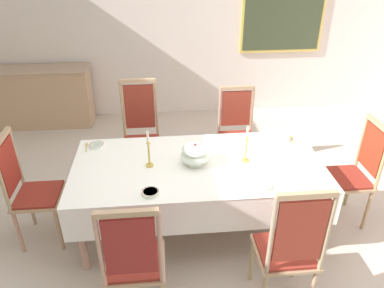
{
  "coord_description": "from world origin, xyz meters",
  "views": [
    {
      "loc": [
        -0.32,
        -2.77,
        2.59
      ],
      "look_at": [
        -0.06,
        0.06,
        0.98
      ],
      "focal_mm": 34.46,
      "sensor_mm": 36.0,
      "label": 1
    }
  ],
  "objects": [
    {
      "name": "tablecloth",
      "position": [
        0.0,
        0.08,
        0.67
      ],
      "size": [
        2.3,
        1.12,
        0.34
      ],
      "color": "white",
      "rests_on": "dining_table"
    },
    {
      "name": "chair_north_a",
      "position": [
        -0.56,
        1.04,
        0.61
      ],
      "size": [
        0.44,
        0.42,
        1.21
      ],
      "rotation": [
        0.0,
        0.0,
        3.14
      ],
      "color": "tan",
      "rests_on": "ground"
    },
    {
      "name": "soup_tureen",
      "position": [
        -0.03,
        0.08,
        0.86
      ],
      "size": [
        0.27,
        0.27,
        0.21
      ],
      "color": "white",
      "rests_on": "tablecloth"
    },
    {
      "name": "bowl_near_right",
      "position": [
        0.91,
        0.45,
        0.78
      ],
      "size": [
        0.15,
        0.15,
        0.03
      ],
      "color": "white",
      "rests_on": "tablecloth"
    },
    {
      "name": "chair_south_a",
      "position": [
        -0.56,
        -0.87,
        0.58
      ],
      "size": [
        0.44,
        0.42,
        1.14
      ],
      "color": "#A97D5C",
      "rests_on": "ground"
    },
    {
      "name": "bowl_far_left",
      "position": [
        0.5,
        -0.34,
        0.77
      ],
      "size": [
        0.14,
        0.14,
        0.03
      ],
      "color": "white",
      "rests_on": "tablecloth"
    },
    {
      "name": "bowl_far_right",
      "position": [
        -0.43,
        -0.34,
        0.78
      ],
      "size": [
        0.15,
        0.15,
        0.03
      ],
      "color": "white",
      "rests_on": "tablecloth"
    },
    {
      "name": "chair_head_west",
      "position": [
        -1.55,
        0.08,
        0.58
      ],
      "size": [
        0.42,
        0.44,
        1.12
      ],
      "rotation": [
        0.0,
        0.0,
        -1.57
      ],
      "color": "tan",
      "rests_on": "ground"
    },
    {
      "name": "candlestick_west",
      "position": [
        -0.44,
        0.08,
        0.9
      ],
      "size": [
        0.07,
        0.07,
        0.36
      ],
      "color": "gold",
      "rests_on": "tablecloth"
    },
    {
      "name": "ground",
      "position": [
        0.0,
        0.0,
        -0.02
      ],
      "size": [
        7.32,
        5.84,
        0.04
      ],
      "primitive_type": "cube",
      "color": "#BDAC9F"
    },
    {
      "name": "spoon_primary",
      "position": [
        -1.08,
        0.52,
        0.76
      ],
      "size": [
        0.04,
        0.18,
        0.01
      ],
      "rotation": [
        0.0,
        0.0,
        0.12
      ],
      "color": "gold",
      "rests_on": "tablecloth"
    },
    {
      "name": "sideboard",
      "position": [
        -2.08,
        2.64,
        0.45
      ],
      "size": [
        1.44,
        0.48,
        0.9
      ],
      "rotation": [
        0.0,
        0.0,
        3.14
      ],
      "color": "tan",
      "rests_on": "ground"
    },
    {
      "name": "framed_painting",
      "position": [
        1.6,
        2.89,
        1.75
      ],
      "size": [
        1.28,
        0.05,
        1.53
      ],
      "color": "#D1B251"
    },
    {
      "name": "chair_head_east",
      "position": [
        1.55,
        0.08,
        0.57
      ],
      "size": [
        0.42,
        0.44,
        1.1
      ],
      "rotation": [
        0.0,
        0.0,
        1.57
      ],
      "color": "tan",
      "rests_on": "ground"
    },
    {
      "name": "chair_north_b",
      "position": [
        0.57,
        1.03,
        0.57
      ],
      "size": [
        0.44,
        0.42,
        1.09
      ],
      "rotation": [
        0.0,
        0.0,
        3.14
      ],
      "color": "tan",
      "rests_on": "ground"
    },
    {
      "name": "chair_south_b",
      "position": [
        0.57,
        -0.88,
        0.6
      ],
      "size": [
        0.44,
        0.42,
        1.19
      ],
      "color": "tan",
      "rests_on": "ground"
    },
    {
      "name": "dining_table",
      "position": [
        0.0,
        0.08,
        0.68
      ],
      "size": [
        2.28,
        1.1,
        0.75
      ],
      "color": "tan",
      "rests_on": "ground"
    },
    {
      "name": "bowl_near_left",
      "position": [
        -0.97,
        0.49,
        0.77
      ],
      "size": [
        0.15,
        0.15,
        0.03
      ],
      "color": "white",
      "rests_on": "tablecloth"
    },
    {
      "name": "candlestick_east",
      "position": [
        0.44,
        0.08,
        0.9
      ],
      "size": [
        0.07,
        0.07,
        0.36
      ],
      "color": "gold",
      "rests_on": "tablecloth"
    },
    {
      "name": "spoon_secondary",
      "position": [
        1.03,
        0.48,
        0.76
      ],
      "size": [
        0.05,
        0.18,
        0.01
      ],
      "rotation": [
        0.0,
        0.0,
        -0.17
      ],
      "color": "gold",
      "rests_on": "tablecloth"
    }
  ]
}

